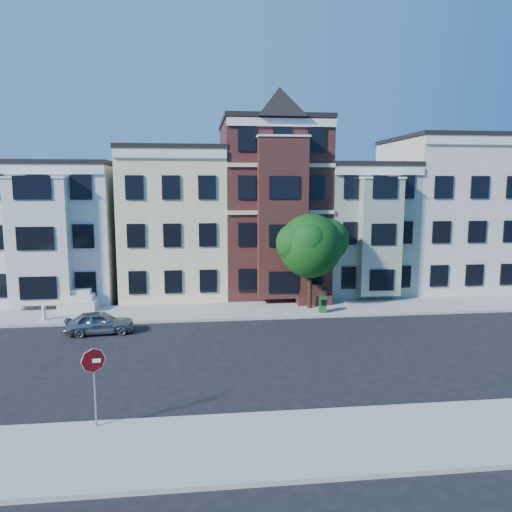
{
  "coord_description": "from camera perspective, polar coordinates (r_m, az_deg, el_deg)",
  "views": [
    {
      "loc": [
        -5.41,
        -21.83,
        7.77
      ],
      "look_at": [
        -2.49,
        2.9,
        4.2
      ],
      "focal_mm": 35.0,
      "sensor_mm": 36.0,
      "label": 1
    }
  ],
  "objects": [
    {
      "name": "newspaper_box",
      "position": [
        30.35,
        7.64,
        -5.47
      ],
      "size": [
        0.52,
        0.48,
        1.01
      ],
      "primitive_type": "cube",
      "rotation": [
        0.0,
        0.0,
        -0.19
      ],
      "color": "#185825",
      "rests_on": "far_sidewalk"
    },
    {
      "name": "street_tree",
      "position": [
        30.84,
        6.23,
        0.67
      ],
      "size": [
        6.99,
        6.99,
        7.25
      ],
      "primitive_type": null,
      "rotation": [
        0.0,
        0.0,
        0.13
      ],
      "color": "#144E15",
      "rests_on": "far_sidewalk"
    },
    {
      "name": "house_yellow",
      "position": [
        36.47,
        -9.24,
        3.7
      ],
      "size": [
        7.0,
        9.0,
        10.0
      ],
      "primitive_type": "cube",
      "color": "beige",
      "rests_on": "ground"
    },
    {
      "name": "house_white",
      "position": [
        37.72,
        -21.46,
        2.62
      ],
      "size": [
        8.0,
        9.0,
        9.0
      ],
      "primitive_type": "cube",
      "color": "silver",
      "rests_on": "ground"
    },
    {
      "name": "near_sidewalk",
      "position": [
        16.72,
        13.75,
        -19.49
      ],
      "size": [
        60.0,
        4.0,
        0.15
      ],
      "primitive_type": "cube",
      "color": "#9E9B93",
      "rests_on": "ground"
    },
    {
      "name": "ground",
      "position": [
        23.79,
        6.91,
        -10.96
      ],
      "size": [
        120.0,
        120.0,
        0.0
      ],
      "primitive_type": "plane",
      "color": "black"
    },
    {
      "name": "stop_sign",
      "position": [
        16.96,
        -17.98,
        -13.58
      ],
      "size": [
        0.81,
        0.2,
        2.9
      ],
      "primitive_type": null,
      "rotation": [
        0.0,
        0.0,
        0.11
      ],
      "color": "#A10A0A",
      "rests_on": "near_sidewalk"
    },
    {
      "name": "house_green",
      "position": [
        38.37,
        11.39,
        3.11
      ],
      "size": [
        6.0,
        9.0,
        9.0
      ],
      "primitive_type": "cube",
      "color": "gray",
      "rests_on": "ground"
    },
    {
      "name": "house_brown",
      "position": [
        36.77,
        1.74,
        5.4
      ],
      "size": [
        7.0,
        9.0,
        12.0
      ],
      "primitive_type": "cube",
      "color": "#411D19",
      "rests_on": "ground"
    },
    {
      "name": "house_cream",
      "position": [
        41.02,
        20.79,
        4.46
      ],
      "size": [
        8.0,
        9.0,
        11.0
      ],
      "primitive_type": "cube",
      "color": "beige",
      "rests_on": "ground"
    },
    {
      "name": "far_sidewalk",
      "position": [
        31.28,
        3.45,
        -6.1
      ],
      "size": [
        60.0,
        4.0,
        0.15
      ],
      "primitive_type": "cube",
      "color": "#9E9B93",
      "rests_on": "ground"
    },
    {
      "name": "parked_car",
      "position": [
        27.65,
        -17.47,
        -7.26
      ],
      "size": [
        3.66,
        1.81,
        1.2
      ],
      "primitive_type": "imported",
      "rotation": [
        0.0,
        0.0,
        1.69
      ],
      "color": "gray",
      "rests_on": "ground"
    },
    {
      "name": "fire_hydrant",
      "position": [
        30.92,
        -23.07,
        -6.13
      ],
      "size": [
        0.28,
        0.28,
        0.67
      ],
      "primitive_type": "cylinder",
      "rotation": [
        0.0,
        0.0,
        0.21
      ],
      "color": "silver",
      "rests_on": "far_sidewalk"
    }
  ]
}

